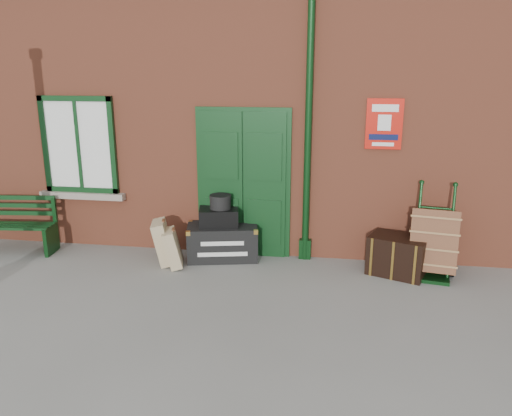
% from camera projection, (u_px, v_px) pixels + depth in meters
% --- Properties ---
extents(ground, '(80.00, 80.00, 0.00)m').
position_uv_depth(ground, '(246.00, 296.00, 6.36)').
color(ground, gray).
rests_on(ground, ground).
extents(station_building, '(10.30, 4.30, 4.36)m').
position_uv_depth(station_building, '(279.00, 105.00, 9.09)').
color(station_building, '#A65035').
rests_on(station_building, ground).
extents(bench, '(1.50, 0.62, 0.90)m').
position_uv_depth(bench, '(8.00, 223.00, 7.82)').
color(bench, black).
rests_on(bench, ground).
extents(houdini_trunk, '(1.15, 0.79, 0.52)m').
position_uv_depth(houdini_trunk, '(222.00, 242.00, 7.56)').
color(houdini_trunk, black).
rests_on(houdini_trunk, ground).
extents(strongbox, '(0.65, 0.53, 0.26)m').
position_uv_depth(strongbox, '(219.00, 217.00, 7.47)').
color(strongbox, black).
rests_on(strongbox, houdini_trunk).
extents(hatbox, '(0.37, 0.37, 0.21)m').
position_uv_depth(hatbox, '(220.00, 202.00, 7.40)').
color(hatbox, black).
rests_on(hatbox, strongbox).
extents(suitcase_back, '(0.41, 0.52, 0.66)m').
position_uv_depth(suitcase_back, '(163.00, 242.00, 7.34)').
color(suitcase_back, tan).
rests_on(suitcase_back, ground).
extents(suitcase_front, '(0.38, 0.47, 0.57)m').
position_uv_depth(suitcase_front, '(173.00, 248.00, 7.23)').
color(suitcase_front, tan).
rests_on(suitcase_front, ground).
extents(porter_trolley, '(0.72, 0.76, 1.28)m').
position_uv_depth(porter_trolley, '(433.00, 242.00, 6.87)').
color(porter_trolley, black).
rests_on(porter_trolley, ground).
extents(dark_trunk, '(0.89, 0.75, 0.55)m').
position_uv_depth(dark_trunk, '(398.00, 255.00, 6.97)').
color(dark_trunk, black).
rests_on(dark_trunk, ground).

